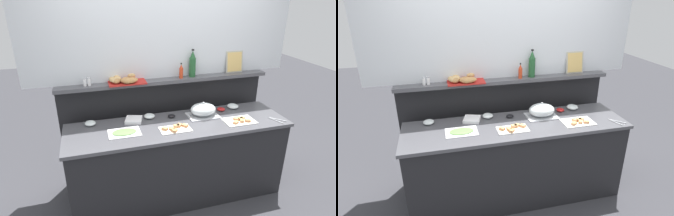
{
  "view_description": "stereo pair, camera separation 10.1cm",
  "coord_description": "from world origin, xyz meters",
  "views": [
    {
      "loc": [
        -0.85,
        -2.51,
        2.22
      ],
      "look_at": [
        -0.09,
        0.1,
        1.06
      ],
      "focal_mm": 30.26,
      "sensor_mm": 36.0,
      "label": 1
    },
    {
      "loc": [
        -0.75,
        -2.54,
        2.22
      ],
      "look_at": [
        -0.09,
        0.1,
        1.06
      ],
      "focal_mm": 30.26,
      "sensor_mm": 36.0,
      "label": 2
    }
  ],
  "objects": [
    {
      "name": "ground_plane",
      "position": [
        0.0,
        0.6,
        0.0
      ],
      "size": [
        12.0,
        12.0,
        0.0
      ],
      "primitive_type": "plane",
      "color": "#38383D"
    },
    {
      "name": "buffet_counter",
      "position": [
        0.0,
        0.0,
        0.45
      ],
      "size": [
        2.33,
        0.66,
        0.9
      ],
      "color": "black",
      "rests_on": "ground_plane"
    },
    {
      "name": "back_ledge_unit",
      "position": [
        0.0,
        0.51,
        0.67
      ],
      "size": [
        2.43,
        0.22,
        1.27
      ],
      "color": "black",
      "rests_on": "ground_plane"
    },
    {
      "name": "upper_wall_panel",
      "position": [
        0.0,
        0.53,
        1.93
      ],
      "size": [
        3.03,
        0.08,
        1.33
      ],
      "primitive_type": "cube",
      "color": "silver",
      "rests_on": "back_ledge_unit"
    },
    {
      "name": "sandwich_platter_front",
      "position": [
        -0.07,
        -0.11,
        0.92
      ],
      "size": [
        0.31,
        0.18,
        0.04
      ],
      "color": "white",
      "rests_on": "buffet_counter"
    },
    {
      "name": "sandwich_platter_rear",
      "position": [
        0.64,
        -0.12,
        0.91
      ],
      "size": [
        0.33,
        0.22,
        0.04
      ],
      "color": "white",
      "rests_on": "buffet_counter"
    },
    {
      "name": "cold_cuts_platter",
      "position": [
        -0.58,
        -0.04,
        0.91
      ],
      "size": [
        0.31,
        0.21,
        0.02
      ],
      "color": "white",
      "rests_on": "buffet_counter"
    },
    {
      "name": "serving_cloche",
      "position": [
        0.32,
        0.11,
        0.98
      ],
      "size": [
        0.34,
        0.24,
        0.17
      ],
      "color": "#B7BABF",
      "rests_on": "buffet_counter"
    },
    {
      "name": "glass_bowl_large",
      "position": [
        -0.26,
        0.23,
        0.93
      ],
      "size": [
        0.12,
        0.12,
        0.05
      ],
      "color": "silver",
      "rests_on": "buffet_counter"
    },
    {
      "name": "glass_bowl_medium",
      "position": [
        -0.89,
        0.23,
        0.92
      ],
      "size": [
        0.11,
        0.11,
        0.05
      ],
      "color": "silver",
      "rests_on": "buffet_counter"
    },
    {
      "name": "glass_bowl_small",
      "position": [
        0.74,
        0.22,
        0.93
      ],
      "size": [
        0.13,
        0.13,
        0.05
      ],
      "color": "silver",
      "rests_on": "buffet_counter"
    },
    {
      "name": "condiment_bowl_teal",
      "position": [
        0.58,
        0.2,
        0.92
      ],
      "size": [
        0.09,
        0.09,
        0.03
      ],
      "primitive_type": "ellipsoid",
      "color": "red",
      "rests_on": "buffet_counter"
    },
    {
      "name": "condiment_bowl_red",
      "position": [
        -0.02,
        0.18,
        0.92
      ],
      "size": [
        0.08,
        0.08,
        0.03
      ],
      "primitive_type": "ellipsoid",
      "color": "black",
      "rests_on": "buffet_counter"
    },
    {
      "name": "serving_tongs",
      "position": [
        1.03,
        -0.21,
        0.91
      ],
      "size": [
        0.13,
        0.18,
        0.01
      ],
      "color": "#B7BABF",
      "rests_on": "buffet_counter"
    },
    {
      "name": "napkin_stack",
      "position": [
        -0.44,
        0.2,
        0.92
      ],
      "size": [
        0.21,
        0.21,
        0.03
      ],
      "primitive_type": "cube",
      "rotation": [
        0.0,
        0.0,
        -0.31
      ],
      "color": "white",
      "rests_on": "buffet_counter"
    },
    {
      "name": "wine_bottle_green",
      "position": [
        0.3,
        0.44,
        1.41
      ],
      "size": [
        0.08,
        0.08,
        0.32
      ],
      "color": "#23562D",
      "rests_on": "back_ledge_unit"
    },
    {
      "name": "hot_sauce_bottle",
      "position": [
        0.16,
        0.41,
        1.34
      ],
      "size": [
        0.04,
        0.04,
        0.18
      ],
      "color": "red",
      "rests_on": "back_ledge_unit"
    },
    {
      "name": "salt_shaker",
      "position": [
        -0.9,
        0.43,
        1.31
      ],
      "size": [
        0.03,
        0.03,
        0.09
      ],
      "color": "white",
      "rests_on": "back_ledge_unit"
    },
    {
      "name": "pepper_shaker",
      "position": [
        -0.85,
        0.43,
        1.31
      ],
      "size": [
        0.03,
        0.03,
        0.09
      ],
      "color": "white",
      "rests_on": "back_ledge_unit"
    },
    {
      "name": "bread_basket",
      "position": [
        -0.49,
        0.42,
        1.3
      ],
      "size": [
        0.4,
        0.32,
        0.08
      ],
      "color": "#B2231E",
      "rests_on": "back_ledge_unit"
    },
    {
      "name": "framed_picture",
      "position": [
        0.85,
        0.47,
        1.4
      ],
      "size": [
        0.21,
        0.05,
        0.26
      ],
      "color": "#B2AD9E",
      "rests_on": "back_ledge_unit"
    }
  ]
}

